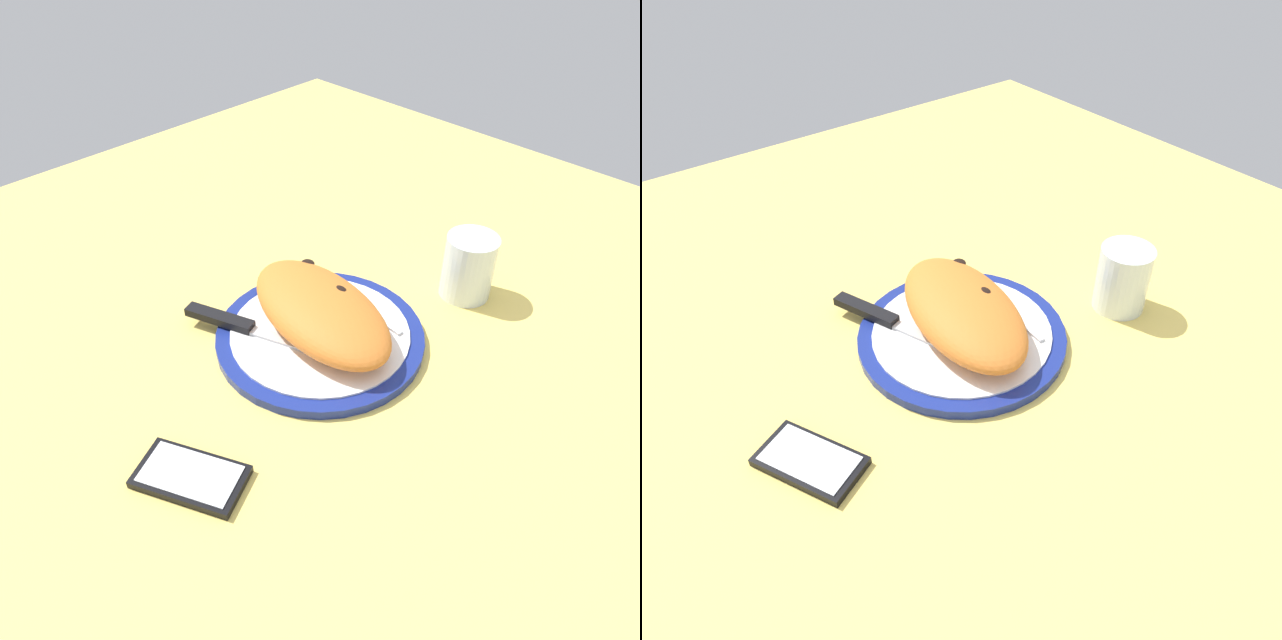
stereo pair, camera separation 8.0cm
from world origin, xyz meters
TOP-DOWN VIEW (x-y plane):
  - ground_plane at (0.00, 0.00)cm, footprint 150.00×150.00cm
  - plate at (0.00, 0.00)cm, footprint 28.29×28.29cm
  - calzone at (0.66, -0.75)cm, footprint 27.63×18.19cm
  - fork at (0.87, -7.67)cm, footprint 15.24×2.51cm
  - knife at (7.93, 6.98)cm, footprint 24.26×10.33cm
  - smartphone at (-5.81, 25.79)cm, footprint 13.50×10.91cm
  - water_glass at (-7.93, -22.75)cm, footprint 7.46×7.46cm

SIDE VIEW (x-z plane):
  - ground_plane at x=0.00cm, z-range -3.00..0.00cm
  - smartphone at x=-5.81cm, z-range -0.02..1.14cm
  - plate at x=0.00cm, z-range -0.03..1.65cm
  - fork at x=0.87cm, z-range 1.68..2.08cm
  - knife at x=7.93cm, z-range 1.57..2.77cm
  - water_glass at x=-7.93cm, z-range -0.54..9.17cm
  - calzone at x=0.66cm, z-range 1.69..7.26cm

